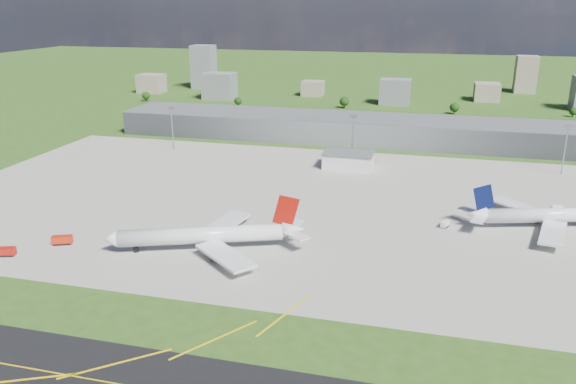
% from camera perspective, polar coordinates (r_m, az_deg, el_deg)
% --- Properties ---
extents(ground, '(1400.00, 1400.00, 0.00)m').
position_cam_1_polar(ground, '(356.40, 5.69, 4.75)').
color(ground, '#2F4E18').
rests_on(ground, ground).
extents(apron, '(360.00, 190.00, 0.08)m').
position_cam_1_polar(apron, '(250.78, 4.08, -1.23)').
color(apron, gray).
rests_on(apron, ground).
extents(terminal, '(300.00, 42.00, 15.00)m').
position_cam_1_polar(terminal, '(369.18, 6.09, 6.42)').
color(terminal, slate).
rests_on(terminal, ground).
extents(ops_building, '(26.00, 16.00, 8.00)m').
position_cam_1_polar(ops_building, '(306.12, 6.12, 3.18)').
color(ops_building, silver).
rests_on(ops_building, ground).
extents(mast_west, '(3.50, 2.00, 25.90)m').
position_cam_1_polar(mast_west, '(348.86, -11.72, 7.13)').
color(mast_west, gray).
rests_on(mast_west, ground).
extents(mast_center, '(3.50, 2.00, 25.90)m').
position_cam_1_polar(mast_center, '(317.28, 6.61, 6.27)').
color(mast_center, gray).
rests_on(mast_center, ground).
extents(mast_east, '(3.50, 2.00, 25.90)m').
position_cam_1_polar(mast_east, '(322.22, 26.42, 4.62)').
color(mast_east, gray).
rests_on(mast_east, ground).
extents(airliner_red_twin, '(69.48, 52.66, 19.81)m').
position_cam_1_polar(airliner_red_twin, '(205.59, -8.06, -4.41)').
color(airliner_red_twin, white).
rests_on(airliner_red_twin, ground).
extents(airliner_blue_quad, '(68.91, 52.96, 18.35)m').
position_cam_1_polar(airliner_blue_quad, '(247.65, 25.67, -2.13)').
color(airliner_blue_quad, white).
rests_on(airliner_blue_quad, ground).
extents(fire_truck, '(7.84, 5.34, 3.29)m').
position_cam_1_polar(fire_truck, '(224.95, -21.95, -4.58)').
color(fire_truck, red).
rests_on(fire_truck, ground).
extents(crash_tender, '(6.60, 4.36, 3.19)m').
position_cam_1_polar(crash_tender, '(223.09, -26.68, -5.46)').
color(crash_tender, '#B1130C').
rests_on(crash_tender, ground).
extents(tug_yellow, '(4.36, 4.23, 1.90)m').
position_cam_1_polar(tug_yellow, '(221.36, -12.51, -4.17)').
color(tug_yellow, '#BA700A').
rests_on(tug_yellow, ground).
extents(van_white_near, '(3.81, 5.32, 2.49)m').
position_cam_1_polar(van_white_near, '(233.05, 15.66, -3.17)').
color(van_white_near, white).
rests_on(van_white_near, ground).
extents(van_white_far, '(5.36, 3.72, 2.52)m').
position_cam_1_polar(van_white_far, '(267.58, 25.63, -1.52)').
color(van_white_far, white).
rests_on(van_white_far, ground).
extents(bldg_far_w, '(24.00, 20.00, 18.00)m').
position_cam_1_polar(bldg_far_w, '(584.41, -13.71, 10.67)').
color(bldg_far_w, gray).
rests_on(bldg_far_w, ground).
extents(bldg_w, '(28.00, 22.00, 24.00)m').
position_cam_1_polar(bldg_w, '(533.00, -6.97, 10.65)').
color(bldg_w, slate).
rests_on(bldg_w, ground).
extents(bldg_cw, '(20.00, 18.00, 14.00)m').
position_cam_1_polar(bldg_cw, '(549.30, 2.53, 10.48)').
color(bldg_cw, gray).
rests_on(bldg_cw, ground).
extents(bldg_c, '(26.00, 20.00, 22.00)m').
position_cam_1_polar(bldg_c, '(508.71, 10.82, 9.97)').
color(bldg_c, slate).
rests_on(bldg_c, ground).
extents(bldg_ce, '(22.00, 24.00, 16.00)m').
position_cam_1_polar(bldg_ce, '(550.02, 19.54, 9.56)').
color(bldg_ce, gray).
rests_on(bldg_ce, ground).
extents(bldg_tall_w, '(22.00, 20.00, 44.00)m').
position_cam_1_polar(bldg_tall_w, '(601.88, -8.56, 12.45)').
color(bldg_tall_w, slate).
rests_on(bldg_tall_w, ground).
extents(bldg_tall_e, '(20.00, 18.00, 36.00)m').
position_cam_1_polar(bldg_tall_e, '(612.62, 22.99, 10.94)').
color(bldg_tall_e, gray).
rests_on(bldg_tall_e, ground).
extents(tree_far_w, '(7.20, 7.20, 8.80)m').
position_cam_1_polar(tree_far_w, '(531.95, -14.24, 9.47)').
color(tree_far_w, '#382314').
rests_on(tree_far_w, ground).
extents(tree_w, '(6.75, 6.75, 8.25)m').
position_cam_1_polar(tree_w, '(491.34, -5.09, 9.20)').
color(tree_w, '#382314').
rests_on(tree_w, ground).
extents(tree_c, '(8.10, 8.10, 9.90)m').
position_cam_1_polar(tree_c, '(484.14, 5.75, 9.15)').
color(tree_c, '#382314').
rests_on(tree_c, ground).
extents(tree_e, '(7.65, 7.65, 9.35)m').
position_cam_1_polar(tree_e, '(474.48, 16.56, 8.24)').
color(tree_e, '#382314').
rests_on(tree_e, ground).
extents(tree_far_e, '(6.30, 6.30, 7.70)m').
position_cam_1_polar(tree_far_e, '(496.31, 27.01, 7.31)').
color(tree_far_e, '#382314').
rests_on(tree_far_e, ground).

